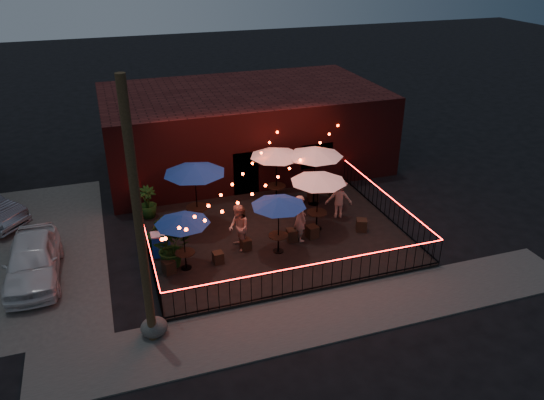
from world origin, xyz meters
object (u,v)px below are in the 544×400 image
(cafe_table_0, at_px, (182,220))
(cafe_table_4, at_px, (318,178))
(utility_pole, at_px, (139,223))
(cafe_table_3, at_px, (276,153))
(cafe_table_1, at_px, (194,169))
(cafe_table_5, at_px, (315,153))
(cafe_table_2, at_px, (279,202))
(boulder, at_px, (154,327))
(cooler, at_px, (161,244))

(cafe_table_0, xyz_separation_m, cafe_table_4, (5.59, 1.20, 0.29))
(utility_pole, distance_m, cafe_table_3, 9.88)
(cafe_table_1, height_order, cafe_table_5, cafe_table_1)
(cafe_table_2, distance_m, cafe_table_5, 4.39)
(cafe_table_2, bearing_deg, boulder, -147.82)
(cafe_table_1, distance_m, cooler, 3.25)
(cafe_table_4, distance_m, cafe_table_5, 2.31)
(cafe_table_0, distance_m, cafe_table_5, 7.21)
(cafe_table_2, bearing_deg, cafe_table_0, -179.52)
(cafe_table_3, height_order, cafe_table_5, cafe_table_5)
(cafe_table_5, relative_size, boulder, 3.72)
(utility_pole, distance_m, cafe_table_5, 10.46)
(cafe_table_1, xyz_separation_m, cafe_table_2, (2.48, -2.97, -0.44))
(cafe_table_0, xyz_separation_m, cafe_table_3, (4.83, 4.07, 0.39))
(cafe_table_0, relative_size, cafe_table_3, 0.92)
(cafe_table_1, bearing_deg, cafe_table_4, -21.66)
(utility_pole, bearing_deg, cafe_table_1, 67.19)
(cafe_table_0, bearing_deg, utility_pole, -115.96)
(cafe_table_0, height_order, cafe_table_3, cafe_table_3)
(cafe_table_2, relative_size, cafe_table_3, 0.96)
(utility_pole, relative_size, boulder, 9.33)
(cafe_table_5, distance_m, boulder, 10.48)
(cafe_table_0, height_order, cafe_table_4, cafe_table_4)
(cafe_table_1, bearing_deg, cafe_table_0, -109.18)
(boulder, bearing_deg, cafe_table_5, 39.57)
(cafe_table_1, xyz_separation_m, boulder, (-2.58, -6.16, -2.34))
(cooler, bearing_deg, cafe_table_1, 48.07)
(cafe_table_3, bearing_deg, utility_pole, -131.18)
(cafe_table_0, xyz_separation_m, boulder, (-1.53, -3.16, -1.78))
(cafe_table_4, height_order, cafe_table_5, cafe_table_5)
(cafe_table_4, bearing_deg, cooler, -179.89)
(cafe_table_0, bearing_deg, cafe_table_5, 27.89)
(utility_pole, xyz_separation_m, cafe_table_1, (2.65, 6.29, -1.33))
(cafe_table_4, bearing_deg, cafe_table_2, -150.37)
(cafe_table_5, distance_m, cooler, 7.65)
(cafe_table_4, distance_m, boulder, 8.60)
(cafe_table_1, height_order, cafe_table_2, cafe_table_1)
(cafe_table_5, height_order, boulder, cafe_table_5)
(cafe_table_5, bearing_deg, cafe_table_0, -152.11)
(utility_pole, bearing_deg, cafe_table_0, 64.04)
(utility_pole, distance_m, boulder, 3.67)
(utility_pole, bearing_deg, cafe_table_4, 31.97)
(cafe_table_2, bearing_deg, cafe_table_1, 129.86)
(cafe_table_3, distance_m, cafe_table_5, 1.68)
(cafe_table_0, distance_m, cafe_table_1, 3.23)
(cafe_table_1, distance_m, boulder, 7.07)
(utility_pole, xyz_separation_m, cafe_table_4, (7.19, 4.49, -1.60))
(cafe_table_4, xyz_separation_m, boulder, (-7.12, -4.36, -2.07))
(cafe_table_1, distance_m, cafe_table_2, 3.90)
(cafe_table_1, relative_size, cafe_table_5, 0.88)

